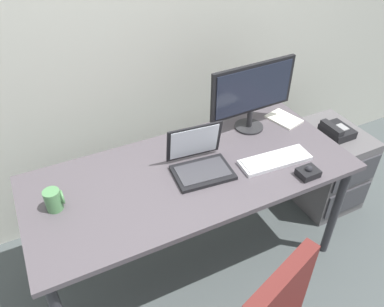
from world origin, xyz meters
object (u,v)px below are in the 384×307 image
Objects in this scene: trackball_mouse at (308,172)px; file_cabinet at (325,166)px; keyboard at (275,160)px; coffee_mug at (54,200)px; laptop at (200,161)px; monitor_main at (253,92)px; paper_notepad at (284,119)px; desk_phone at (336,131)px.

file_cabinet is at bearing 33.18° from trackball_mouse.
keyboard is 0.19m from trackball_mouse.
coffee_mug is (-1.86, -0.05, 0.51)m from file_cabinet.
laptop is at bearing 161.71° from keyboard.
monitor_main is at bearing 92.49° from trackball_mouse.
monitor_main is 1.70× the size of laptop.
file_cabinet is 0.88m from trackball_mouse.
monitor_main is 0.43m from keyboard.
paper_notepad is (0.32, 0.33, -0.01)m from keyboard.
desk_phone is 1.86m from coffee_mug.
keyboard reaches higher than paper_notepad.
trackball_mouse is at bearing -147.55° from desk_phone.
monitor_main reaches higher than paper_notepad.
trackball_mouse is 1.30m from coffee_mug.
monitor_main is 5.08× the size of coffee_mug.
monitor_main reaches higher than desk_phone.
trackball_mouse is (-0.62, -0.40, 0.48)m from file_cabinet.
coffee_mug is at bearing -178.45° from file_cabinet.
paper_notepad is (-0.38, 0.12, 0.13)m from desk_phone.
desk_phone is 0.74m from trackball_mouse.
desk_phone is at bearing 17.01° from keyboard.
coffee_mug is (-1.25, 0.35, 0.03)m from trackball_mouse.
desk_phone is 0.42m from paper_notepad.
desk_phone is 0.60× the size of laptop.
trackball_mouse is (-0.61, -0.39, 0.15)m from desk_phone.
file_cabinet is at bearing -11.29° from monitor_main.
monitor_main is 0.35m from paper_notepad.
trackball_mouse is at bearing -114.46° from paper_notepad.
laptop reaches higher than coffee_mug.
laptop is at bearing -175.93° from desk_phone.
keyboard is at bearing -133.50° from paper_notepad.
keyboard is at bearing -99.85° from monitor_main.
file_cabinet is at bearing 18.04° from keyboard.
laptop is 3.03× the size of trackball_mouse.
monitor_main is (-0.63, 0.14, 0.38)m from desk_phone.
keyboard is (-0.06, -0.36, -0.24)m from monitor_main.
keyboard is 0.43m from laptop.
paper_notepad reaches higher than file_cabinet.
file_cabinet is 1.93m from coffee_mug.
coffee_mug reaches higher than keyboard.
trackball_mouse reaches higher than desk_phone.
trackball_mouse is 0.53× the size of paper_notepad.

